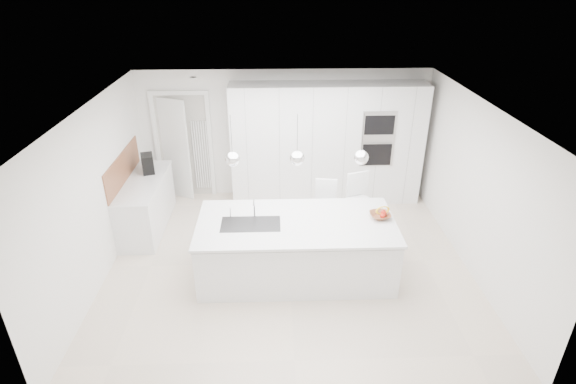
{
  "coord_description": "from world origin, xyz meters",
  "views": [
    {
      "loc": [
        -0.21,
        -5.79,
        4.16
      ],
      "look_at": [
        0.0,
        0.3,
        1.1
      ],
      "focal_mm": 28.0,
      "sensor_mm": 36.0,
      "label": 1
    }
  ],
  "objects_px": {
    "fruit_bowl": "(380,216)",
    "island_base": "(296,251)",
    "espresso_machine": "(148,163)",
    "bar_stool_left": "(326,214)",
    "bar_stool_right": "(357,210)"
  },
  "relations": [
    {
      "from": "fruit_bowl",
      "to": "island_base",
      "type": "bearing_deg",
      "value": -174.41
    },
    {
      "from": "espresso_machine",
      "to": "bar_stool_right",
      "type": "xyz_separation_m",
      "value": [
        3.58,
        -0.98,
        -0.46
      ]
    },
    {
      "from": "bar_stool_left",
      "to": "bar_stool_right",
      "type": "relative_size",
      "value": 0.92
    },
    {
      "from": "espresso_machine",
      "to": "fruit_bowl",
      "type": "bearing_deg",
      "value": -41.5
    },
    {
      "from": "island_base",
      "to": "espresso_machine",
      "type": "relative_size",
      "value": 8.45
    },
    {
      "from": "island_base",
      "to": "fruit_bowl",
      "type": "distance_m",
      "value": 1.33
    },
    {
      "from": "fruit_bowl",
      "to": "bar_stool_right",
      "type": "distance_m",
      "value": 0.86
    },
    {
      "from": "island_base",
      "to": "fruit_bowl",
      "type": "height_order",
      "value": "fruit_bowl"
    },
    {
      "from": "island_base",
      "to": "bar_stool_right",
      "type": "bearing_deg",
      "value": 40.26
    },
    {
      "from": "bar_stool_left",
      "to": "bar_stool_right",
      "type": "bearing_deg",
      "value": 11.91
    },
    {
      "from": "bar_stool_right",
      "to": "bar_stool_left",
      "type": "bearing_deg",
      "value": 165.02
    },
    {
      "from": "island_base",
      "to": "bar_stool_right",
      "type": "xyz_separation_m",
      "value": [
        1.05,
        0.89,
        0.17
      ]
    },
    {
      "from": "fruit_bowl",
      "to": "espresso_machine",
      "type": "bearing_deg",
      "value": 154.96
    },
    {
      "from": "fruit_bowl",
      "to": "espresso_machine",
      "type": "xyz_separation_m",
      "value": [
        -3.75,
        1.75,
        0.13
      ]
    },
    {
      "from": "bar_stool_left",
      "to": "fruit_bowl",
      "type": "bearing_deg",
      "value": -38.61
    }
  ]
}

